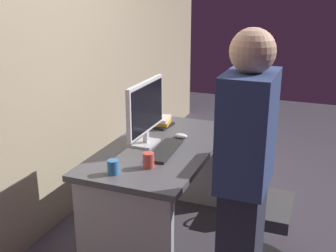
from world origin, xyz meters
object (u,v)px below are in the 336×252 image
object	(u,v)px
keyboard	(165,150)
cup_near_keyboard	(149,160)
book_stack	(160,122)
handbag	(244,200)
desk	(162,176)
cup_by_monitor	(113,167)
monitor	(146,110)
office_chair	(248,209)
person_at_desk	(244,185)
mouse	(181,136)

from	to	relation	value
keyboard	cup_near_keyboard	size ratio (longest dim) A/B	4.48
book_stack	handbag	size ratio (longest dim) A/B	0.56
desk	book_stack	size ratio (longest dim) A/B	6.45
desk	book_stack	xyz separation A→B (m)	(0.39, 0.17, 0.27)
cup_by_monitor	book_stack	bearing A→B (deg)	4.88
monitor	office_chair	bearing A→B (deg)	-95.93
desk	cup_near_keyboard	world-z (taller)	cup_near_keyboard
desk	office_chair	world-z (taller)	office_chair
person_at_desk	cup_by_monitor	distance (m)	0.80
person_at_desk	book_stack	xyz separation A→B (m)	(0.98, 0.87, -0.05)
monitor	keyboard	xyz separation A→B (m)	(-0.08, -0.18, -0.25)
mouse	desk	bearing A→B (deg)	158.27
book_stack	office_chair	bearing A→B (deg)	-120.73
keyboard	mouse	world-z (taller)	mouse
desk	person_at_desk	xyz separation A→B (m)	(-0.59, -0.71, 0.33)
handbag	person_at_desk	bearing A→B (deg)	-170.36
book_stack	handbag	distance (m)	0.95
monitor	handbag	distance (m)	1.22
cup_by_monitor	book_stack	world-z (taller)	cup_by_monitor
office_chair	book_stack	world-z (taller)	office_chair
monitor	handbag	bearing A→B (deg)	-46.63
person_at_desk	cup_by_monitor	bearing A→B (deg)	86.79
monitor	cup_near_keyboard	world-z (taller)	monitor
cup_by_monitor	handbag	world-z (taller)	cup_by_monitor
person_at_desk	handbag	size ratio (longest dim) A/B	4.34
desk	cup_by_monitor	distance (m)	0.62
desk	keyboard	size ratio (longest dim) A/B	3.17
handbag	book_stack	bearing A→B (deg)	104.31
mouse	cup_by_monitor	world-z (taller)	cup_by_monitor
cup_near_keyboard	handbag	bearing A→B (deg)	-24.91
keyboard	desk	bearing A→B (deg)	30.51
desk	monitor	distance (m)	0.51
mouse	handbag	world-z (taller)	mouse
desk	keyboard	bearing A→B (deg)	-146.40
book_stack	desk	bearing A→B (deg)	-156.68
keyboard	handbag	bearing A→B (deg)	-36.62
office_chair	handbag	bearing A→B (deg)	12.29
mouse	cup_by_monitor	distance (m)	0.76
monitor	cup_by_monitor	xyz separation A→B (m)	(-0.53, -0.02, -0.21)
monitor	keyboard	distance (m)	0.31
book_stack	handbag	bearing A→B (deg)	-75.69
person_at_desk	cup_by_monitor	world-z (taller)	person_at_desk
mouse	book_stack	bearing A→B (deg)	51.18
cup_by_monitor	book_stack	distance (m)	0.94
keyboard	cup_near_keyboard	xyz separation A→B (m)	(-0.28, -0.00, 0.04)
keyboard	handbag	distance (m)	1.01
office_chair	book_stack	distance (m)	1.02
monitor	keyboard	size ratio (longest dim) A/B	1.26
keyboard	cup_near_keyboard	bearing A→B (deg)	177.37
monitor	book_stack	xyz separation A→B (m)	(0.41, 0.06, -0.22)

